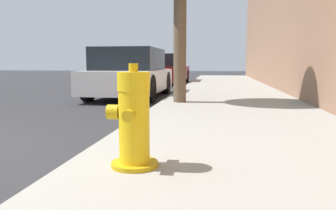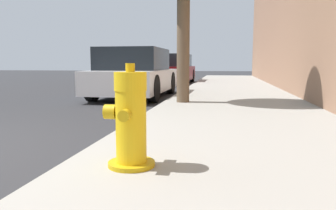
# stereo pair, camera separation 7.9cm
# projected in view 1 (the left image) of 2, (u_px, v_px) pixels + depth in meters

# --- Properties ---
(sidewalk_slab) EXTENTS (3.02, 40.00, 0.16)m
(sidewalk_slab) POSITION_uv_depth(u_px,v_px,m) (251.00, 167.00, 2.79)
(sidewalk_slab) COLOR #99968E
(sidewalk_slab) RESTS_ON ground_plane
(fire_hydrant) EXTENTS (0.39, 0.39, 0.80)m
(fire_hydrant) POSITION_uv_depth(u_px,v_px,m) (134.00, 121.00, 2.53)
(fire_hydrant) COLOR #C39C11
(fire_hydrant) RESTS_ON sidewalk_slab
(parked_car_near) EXTENTS (1.80, 4.02, 1.38)m
(parked_car_near) POSITION_uv_depth(u_px,v_px,m) (131.00, 74.00, 9.27)
(parked_car_near) COLOR silver
(parked_car_near) RESTS_ON ground_plane
(parked_car_mid) EXTENTS (1.75, 4.33, 1.40)m
(parked_car_mid) POSITION_uv_depth(u_px,v_px,m) (168.00, 70.00, 15.65)
(parked_car_mid) COLOR maroon
(parked_car_mid) RESTS_ON ground_plane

